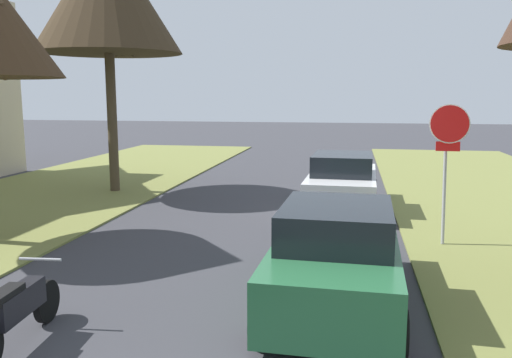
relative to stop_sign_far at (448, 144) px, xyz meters
name	(u,v)px	position (x,y,z in m)	size (l,w,h in m)	color
stop_sign_far	(448,144)	(0.00, 0.00, 0.00)	(0.81, 0.44, 2.96)	#9EA0A5
parked_sedan_green	(336,257)	(-2.14, -3.50, -1.46)	(2.06, 4.45, 1.57)	#28663D
parked_sedan_white	(342,183)	(-2.19, 3.41, -1.46)	(2.06, 4.45, 1.57)	white
parked_motorcycle	(17,310)	(-6.09, -5.70, -1.70)	(0.60, 2.05, 0.97)	black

